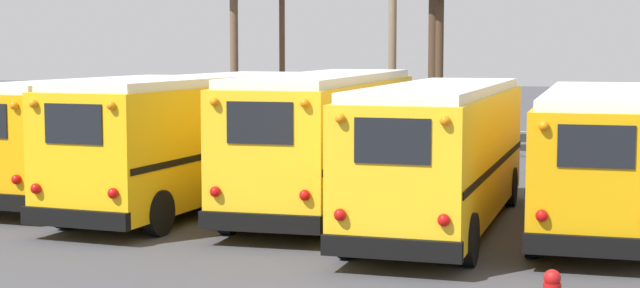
# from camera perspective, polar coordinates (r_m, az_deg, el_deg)

# --- Properties ---
(ground_plane) EXTENTS (160.00, 160.00, 0.00)m
(ground_plane) POSITION_cam_1_polar(r_m,az_deg,el_deg) (23.55, -0.20, -4.01)
(ground_plane) COLOR #424247
(school_bus_0) EXTENTS (2.83, 9.59, 3.10)m
(school_bus_0) POSITION_cam_1_polar(r_m,az_deg,el_deg) (26.83, -12.74, 0.67)
(school_bus_0) COLOR #E5A00C
(school_bus_0) RESTS_ON ground
(school_bus_1) EXTENTS (3.11, 10.81, 3.23)m
(school_bus_1) POSITION_cam_1_polar(r_m,az_deg,el_deg) (24.69, -7.15, 0.50)
(school_bus_1) COLOR yellow
(school_bus_1) RESTS_ON ground
(school_bus_2) EXTENTS (2.95, 10.82, 3.31)m
(school_bus_2) POSITION_cam_1_polar(r_m,az_deg,el_deg) (24.15, 0.42, 0.53)
(school_bus_2) COLOR yellow
(school_bus_2) RESTS_ON ground
(school_bus_3) EXTENTS (2.57, 9.86, 3.15)m
(school_bus_3) POSITION_cam_1_polar(r_m,az_deg,el_deg) (21.42, 7.07, -0.39)
(school_bus_3) COLOR yellow
(school_bus_3) RESTS_ON ground
(school_bus_4) EXTENTS (2.65, 10.70, 3.02)m
(school_bus_4) POSITION_cam_1_polar(r_m,az_deg,el_deg) (22.63, 15.78, -0.40)
(school_bus_4) COLOR #E5A00C
(school_bus_4) RESTS_ON ground
(utility_pole) EXTENTS (1.80, 0.27, 7.13)m
(utility_pole) POSITION_cam_1_polar(r_m,az_deg,el_deg) (32.64, 4.23, 5.26)
(utility_pole) COLOR #75604C
(utility_pole) RESTS_ON ground
(fence_line) EXTENTS (20.89, 0.06, 1.42)m
(fence_line) POSITION_cam_1_polar(r_m,az_deg,el_deg) (30.96, 4.15, 0.15)
(fence_line) COLOR #939399
(fence_line) RESTS_ON ground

